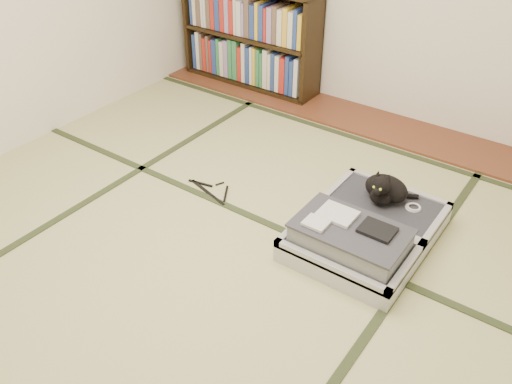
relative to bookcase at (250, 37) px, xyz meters
The scene contains 8 objects.
floor 2.46m from the bookcase, 58.96° to the right, with size 4.50×4.50×0.00m, color tan.
wood_strip 1.32m from the bookcase, ahead, with size 4.00×0.50×0.02m, color brown.
tatami_borders 2.06m from the bookcase, 51.67° to the right, with size 4.00×4.50×0.01m.
bookcase is the anchor object (origin of this frame).
suitcase 2.46m from the bookcase, 38.16° to the right, with size 0.70×0.93×0.28m.
cat 2.26m from the bookcase, 32.56° to the right, with size 0.31×0.31×0.25m.
cable_coil 2.41m from the bookcase, 29.46° to the right, with size 0.10×0.10×0.02m.
hanger 1.86m from the bookcase, 62.55° to the right, with size 0.38×0.22×0.01m.
Camera 1 is at (1.59, -1.80, 2.10)m, focal length 38.00 mm.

